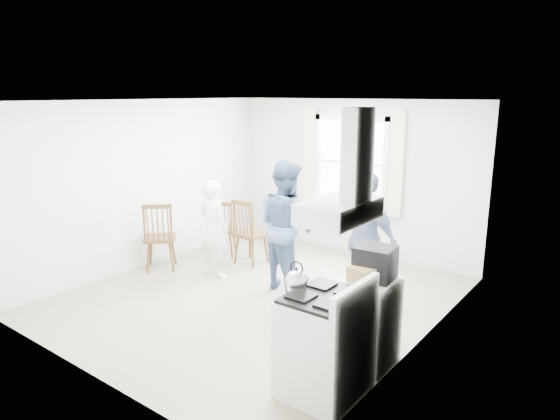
% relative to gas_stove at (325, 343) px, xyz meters
% --- Properties ---
extents(room_shell, '(4.62, 5.12, 2.64)m').
position_rel_gas_stove_xyz_m(room_shell, '(-1.91, 1.35, 0.82)').
color(room_shell, gray).
rests_on(room_shell, ground).
extents(window_assembly, '(1.88, 0.24, 1.70)m').
position_rel_gas_stove_xyz_m(window_assembly, '(-1.91, 3.80, 0.98)').
color(window_assembly, white).
rests_on(window_assembly, room_shell).
extents(range_hood, '(0.45, 0.76, 0.94)m').
position_rel_gas_stove_xyz_m(range_hood, '(0.16, -0.00, 1.42)').
color(range_hood, white).
rests_on(range_hood, room_shell).
extents(shelf_unit, '(0.40, 0.30, 0.80)m').
position_rel_gas_stove_xyz_m(shelf_unit, '(-3.31, 3.68, -0.08)').
color(shelf_unit, slate).
rests_on(shelf_unit, ground).
extents(gas_stove, '(0.68, 0.76, 1.12)m').
position_rel_gas_stove_xyz_m(gas_stove, '(0.00, 0.00, 0.00)').
color(gas_stove, silver).
rests_on(gas_stove, ground).
extents(kettle, '(0.20, 0.20, 0.29)m').
position_rel_gas_stove_xyz_m(kettle, '(-0.27, -0.08, 0.56)').
color(kettle, silver).
rests_on(kettle, gas_stove).
extents(low_cabinet, '(0.50, 0.55, 0.90)m').
position_rel_gas_stove_xyz_m(low_cabinet, '(0.07, 0.70, -0.03)').
color(low_cabinet, white).
rests_on(low_cabinet, ground).
extents(stereo_stack, '(0.40, 0.36, 0.33)m').
position_rel_gas_stove_xyz_m(stereo_stack, '(0.09, 0.75, 0.58)').
color(stereo_stack, black).
rests_on(stereo_stack, low_cabinet).
extents(cardboard_box, '(0.29, 0.23, 0.16)m').
position_rel_gas_stove_xyz_m(cardboard_box, '(0.05, 0.55, 0.50)').
color(cardboard_box, '#9F7F4D').
rests_on(cardboard_box, low_cabinet).
extents(windsor_chair_a, '(0.55, 0.55, 0.97)m').
position_rel_gas_stove_xyz_m(windsor_chair_a, '(-3.44, 2.26, 0.11)').
color(windsor_chair_a, '#442D16').
rests_on(windsor_chair_a, ground).
extents(windsor_chair_b, '(0.46, 0.45, 1.07)m').
position_rel_gas_stove_xyz_m(windsor_chair_b, '(-2.85, 2.20, 0.17)').
color(windsor_chair_b, '#442D16').
rests_on(windsor_chair_b, ground).
extents(windsor_chair_c, '(0.64, 0.64, 1.09)m').
position_rel_gas_stove_xyz_m(windsor_chair_c, '(-3.73, 1.18, 0.18)').
color(windsor_chair_c, '#442D16').
rests_on(windsor_chair_c, ground).
extents(person_left, '(0.56, 0.56, 1.47)m').
position_rel_gas_stove_xyz_m(person_left, '(-2.92, 1.55, 0.25)').
color(person_left, white).
rests_on(person_left, ground).
extents(person_mid, '(1.09, 1.09, 1.82)m').
position_rel_gas_stove_xyz_m(person_mid, '(-1.78, 1.81, 0.43)').
color(person_mid, '#485E85').
rests_on(person_mid, ground).
extents(person_right, '(1.26, 1.26, 1.73)m').
position_rel_gas_stove_xyz_m(person_right, '(-0.67, 2.04, 0.38)').
color(person_right, navy).
rests_on(person_right, ground).
extents(potted_plant, '(0.18, 0.18, 0.30)m').
position_rel_gas_stove_xyz_m(potted_plant, '(-1.78, 3.71, 0.52)').
color(potted_plant, '#337436').
rests_on(potted_plant, window_assembly).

